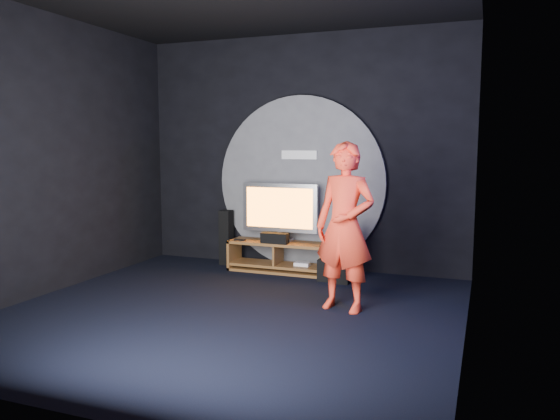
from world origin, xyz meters
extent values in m
plane|color=black|center=(0.00, 0.00, 0.00)|extent=(5.00, 5.00, 0.00)
cube|color=black|center=(0.00, 2.50, 1.75)|extent=(5.00, 0.04, 3.50)
cube|color=black|center=(0.00, -2.50, 1.75)|extent=(5.00, 0.04, 3.50)
cube|color=black|center=(-2.50, 0.00, 1.75)|extent=(0.04, 5.00, 3.50)
cube|color=black|center=(2.50, 0.00, 1.75)|extent=(0.04, 5.00, 3.50)
cylinder|color=#515156|center=(0.00, 2.44, 1.30)|extent=(2.60, 0.08, 2.60)
cube|color=white|center=(0.00, 2.39, 1.72)|extent=(0.55, 0.03, 0.13)
cube|color=brown|center=(-0.21, 2.05, 0.43)|extent=(1.48, 0.45, 0.04)
cube|color=brown|center=(-0.21, 2.05, 0.10)|extent=(1.43, 0.42, 0.04)
cube|color=brown|center=(-0.92, 2.05, 0.23)|extent=(0.04, 0.45, 0.45)
cube|color=brown|center=(0.51, 2.05, 0.23)|extent=(0.04, 0.45, 0.45)
cube|color=brown|center=(-0.21, 2.05, 0.27)|extent=(0.03, 0.40, 0.29)
cube|color=brown|center=(-0.21, 2.05, 0.02)|extent=(1.48, 0.45, 0.04)
cube|color=white|center=(0.17, 2.05, 0.14)|extent=(0.22, 0.16, 0.05)
cube|color=#A9A9B0|center=(-0.21, 2.12, 0.47)|extent=(0.36, 0.22, 0.04)
cylinder|color=#A9A9B0|center=(-0.21, 2.12, 0.54)|extent=(0.07, 0.07, 0.10)
cube|color=#A9A9B0|center=(-0.21, 2.12, 0.95)|extent=(1.16, 0.06, 0.72)
cube|color=orange|center=(-0.21, 2.09, 0.95)|extent=(1.03, 0.01, 0.59)
cube|color=black|center=(-0.21, 1.91, 0.53)|extent=(0.40, 0.15, 0.15)
cube|color=black|center=(-0.77, 1.93, 0.46)|extent=(0.18, 0.05, 0.02)
cube|color=black|center=(-1.15, 2.23, 0.43)|extent=(0.17, 0.19, 0.85)
cube|color=black|center=(0.87, 1.72, 0.43)|extent=(0.17, 0.19, 0.85)
cube|color=black|center=(0.64, 1.81, 0.15)|extent=(0.28, 0.28, 0.30)
imported|color=#F33821|center=(1.17, 0.57, 0.95)|extent=(0.77, 0.59, 1.91)
camera|label=1|loc=(2.64, -5.35, 1.87)|focal=35.00mm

